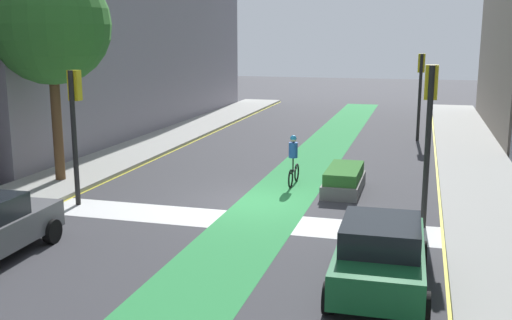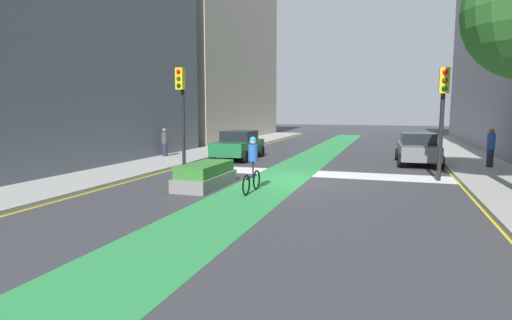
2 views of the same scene
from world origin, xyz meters
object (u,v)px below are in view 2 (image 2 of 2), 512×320
Objects in this scene: traffic_signal_near_right at (182,99)px; pedestrian_sidewalk_right_a at (165,142)px; cyclist_in_lane at (252,163)px; pedestrian_sidewalk_left_a at (491,147)px; median_planter at (205,176)px; car_grey_left_near at (418,148)px; car_green_right_near at (238,145)px; traffic_signal_near_left at (443,102)px.

pedestrian_sidewalk_right_a is at bearing -49.84° from traffic_signal_near_right.
pedestrian_sidewalk_left_a is (-8.64, -8.05, 0.09)m from cyclist_in_lane.
median_planter is at bearing -10.61° from cyclist_in_lane.
car_grey_left_near is at bearing -129.98° from median_planter.
car_green_right_near is 2.39× the size of pedestrian_sidewalk_left_a.
car_grey_left_near is (0.51, -5.11, -2.21)m from traffic_signal_near_left.
pedestrian_sidewalk_left_a is at bearing -137.02° from cyclist_in_lane.
median_planter is (7.54, 8.99, -0.40)m from car_grey_left_near.
cyclist_in_lane is 2.00m from median_planter.
median_planter is (8.05, 3.89, -2.61)m from traffic_signal_near_left.
pedestrian_sidewalk_right_a is 0.88× the size of pedestrian_sidewalk_left_a.
car_green_right_near is 8.35m from median_planter.
traffic_signal_near_left is 4.95m from pedestrian_sidewalk_left_a.
pedestrian_sidewalk_right_a reaches higher than car_grey_left_near.
car_green_right_near is 12.33m from pedestrian_sidewalk_left_a.
car_green_right_near is at bearing -77.58° from median_planter.
pedestrian_sidewalk_left_a is 0.59× the size of median_planter.
car_green_right_near is at bearing 5.18° from car_grey_left_near.
car_grey_left_near is 1.42× the size of median_planter.
traffic_signal_near_right is at bearing -39.09° from cyclist_in_lane.
cyclist_in_lane reaches higher than pedestrian_sidewalk_right_a.
pedestrian_sidewalk_right_a is 9.08m from median_planter.
car_green_right_near is at bearing -100.71° from traffic_signal_near_right.
pedestrian_sidewalk_right_a is (3.06, -3.63, -2.25)m from traffic_signal_near_right.
cyclist_in_lane is at bearing 42.98° from pedestrian_sidewalk_left_a.
cyclist_in_lane is at bearing 136.12° from pedestrian_sidewalk_right_a.
cyclist_in_lane is at bearing 113.41° from car_green_right_near.
pedestrian_sidewalk_left_a is at bearing 177.92° from car_green_right_near.
car_grey_left_near is 3.27m from pedestrian_sidewalk_left_a.
pedestrian_sidewalk_left_a reaches higher than pedestrian_sidewalk_right_a.
median_planter is (-5.76, 7.00, -0.53)m from pedestrian_sidewalk_right_a.
pedestrian_sidewalk_left_a is (-2.48, -3.81, -1.95)m from traffic_signal_near_left.
traffic_signal_near_right is 2.93× the size of pedestrian_sidewalk_right_a.
cyclist_in_lane is 10.61m from pedestrian_sidewalk_right_a.
car_grey_left_near is 11.74m from median_planter.
pedestrian_sidewalk_left_a is (-13.23, -4.33, -2.13)m from traffic_signal_near_right.
car_grey_left_near is at bearing -174.82° from car_green_right_near.
traffic_signal_near_left is (-10.74, -0.52, -0.18)m from traffic_signal_near_right.
pedestrian_sidewalk_left_a reaches higher than car_grey_left_near.
traffic_signal_near_left reaches higher than car_green_right_near.
traffic_signal_near_right is at bearing 28.78° from car_grey_left_near.
median_planter is at bearing 25.78° from traffic_signal_near_left.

